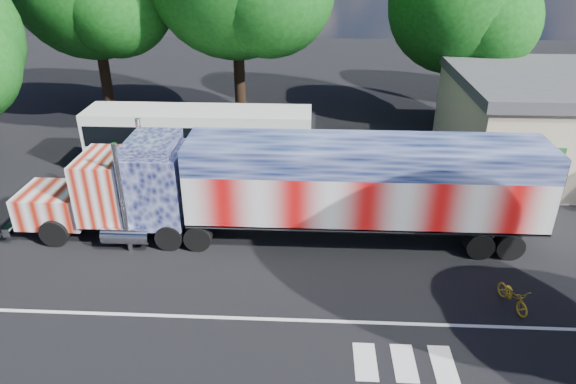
{
  "coord_description": "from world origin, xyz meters",
  "views": [
    {
      "loc": [
        0.99,
        -16.74,
        11.91
      ],
      "look_at": [
        0.0,
        3.0,
        1.9
      ],
      "focal_mm": 32.0,
      "sensor_mm": 36.0,
      "label": 1
    }
  ],
  "objects_px": {
    "tree_ne_a": "(460,4)",
    "semi_truck": "(297,186)",
    "woman": "(130,228)",
    "bicycle": "(513,296)",
    "coach_bus": "(200,140)"
  },
  "relations": [
    {
      "from": "semi_truck",
      "to": "woman",
      "type": "xyz_separation_m",
      "value": [
        -7.03,
        -0.95,
        -1.66
      ]
    },
    {
      "from": "woman",
      "to": "bicycle",
      "type": "bearing_deg",
      "value": -4.82
    },
    {
      "from": "coach_bus",
      "to": "woman",
      "type": "relative_size",
      "value": 7.49
    },
    {
      "from": "bicycle",
      "to": "semi_truck",
      "type": "bearing_deg",
      "value": 134.73
    },
    {
      "from": "semi_truck",
      "to": "tree_ne_a",
      "type": "height_order",
      "value": "tree_ne_a"
    },
    {
      "from": "semi_truck",
      "to": "bicycle",
      "type": "bearing_deg",
      "value": -28.9
    },
    {
      "from": "woman",
      "to": "bicycle",
      "type": "relative_size",
      "value": 0.95
    },
    {
      "from": "semi_truck",
      "to": "tree_ne_a",
      "type": "distance_m",
      "value": 19.64
    },
    {
      "from": "bicycle",
      "to": "tree_ne_a",
      "type": "distance_m",
      "value": 21.79
    },
    {
      "from": "woman",
      "to": "semi_truck",
      "type": "bearing_deg",
      "value": 15.65
    },
    {
      "from": "coach_bus",
      "to": "woman",
      "type": "xyz_separation_m",
      "value": [
        -1.5,
        -7.7,
        -1.02
      ]
    },
    {
      "from": "coach_bus",
      "to": "bicycle",
      "type": "height_order",
      "value": "coach_bus"
    },
    {
      "from": "woman",
      "to": "tree_ne_a",
      "type": "height_order",
      "value": "tree_ne_a"
    },
    {
      "from": "tree_ne_a",
      "to": "semi_truck",
      "type": "bearing_deg",
      "value": -121.58
    },
    {
      "from": "woman",
      "to": "bicycle",
      "type": "height_order",
      "value": "woman"
    }
  ]
}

